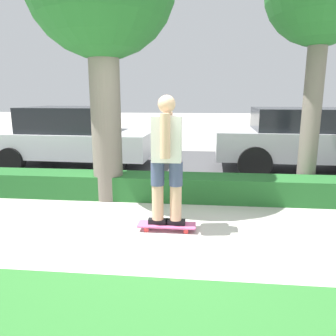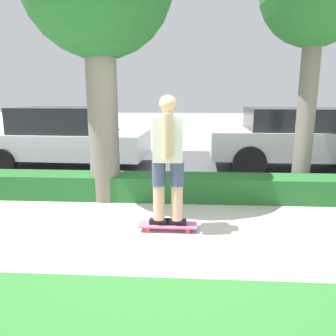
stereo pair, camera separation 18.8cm
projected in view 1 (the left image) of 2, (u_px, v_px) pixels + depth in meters
The scene contains 7 objects.
ground_plane at pixel (162, 236), 4.25m from camera, with size 60.00×60.00×0.00m, color #BCB7AD.
street_asphalt at pixel (182, 167), 8.33m from camera, with size 12.84×5.00×0.01m.
hedge_row at pixel (173, 187), 5.76m from camera, with size 12.84×0.60×0.43m.
skateboard at pixel (167, 225), 4.44m from camera, with size 0.78×0.24×0.09m.
skater_person at pixel (167, 158), 4.23m from camera, with size 0.50×0.44×1.71m.
parked_car_front at pixel (74, 136), 8.34m from camera, with size 4.02×2.07×1.51m.
parked_car_middle at pixel (305, 138), 7.67m from camera, with size 4.23×2.02×1.50m.
Camera 1 is at (0.48, -3.93, 1.79)m, focal length 35.00 mm.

